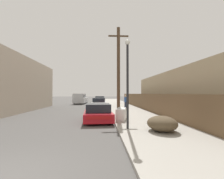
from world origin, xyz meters
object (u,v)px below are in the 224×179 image
(car_parked_mid, at_px, (99,103))
(brush_pile, at_px, (162,123))
(street_lamp, at_px, (128,77))
(utility_pole, at_px, (118,69))
(car_parked_far, at_px, (100,101))
(pickup_truck, at_px, (80,99))
(parked_sports_car_red, at_px, (98,113))
(pedestrian, at_px, (126,102))
(discarded_fridge, at_px, (121,114))

(car_parked_mid, distance_m, brush_pile, 15.72)
(car_parked_mid, bearing_deg, street_lamp, -80.93)
(street_lamp, bearing_deg, utility_pole, 88.58)
(car_parked_far, height_order, utility_pole, utility_pole)
(car_parked_far, distance_m, pickup_truck, 3.99)
(car_parked_far, height_order, street_lamp, street_lamp)
(utility_pole, bearing_deg, parked_sports_car_red, -119.93)
(car_parked_far, xyz_separation_m, street_lamp, (1.59, -22.41, 2.13))
(car_parked_far, relative_size, brush_pile, 2.26)
(parked_sports_car_red, distance_m, utility_pole, 5.01)
(brush_pile, height_order, pedestrian, pedestrian)
(car_parked_mid, distance_m, pickup_truck, 9.83)
(parked_sports_car_red, bearing_deg, car_parked_mid, 87.20)
(street_lamp, bearing_deg, pedestrian, 82.60)
(discarded_fridge, height_order, pedestrian, pedestrian)
(car_parked_far, relative_size, pedestrian, 2.57)
(discarded_fridge, height_order, parked_sports_car_red, parked_sports_car_red)
(utility_pole, bearing_deg, brush_pile, -78.71)
(discarded_fridge, relative_size, car_parked_far, 0.44)
(car_parked_far, bearing_deg, utility_pole, -79.35)
(parked_sports_car_red, distance_m, brush_pile, 5.16)
(parked_sports_car_red, relative_size, pickup_truck, 0.82)
(street_lamp, bearing_deg, parked_sports_car_red, 114.97)
(car_parked_far, bearing_deg, car_parked_mid, -86.04)
(parked_sports_car_red, height_order, pickup_truck, pickup_truck)
(discarded_fridge, distance_m, brush_pile, 4.13)
(discarded_fridge, distance_m, street_lamp, 3.93)
(car_parked_mid, bearing_deg, pickup_truck, 114.50)
(parked_sports_car_red, relative_size, street_lamp, 0.99)
(parked_sports_car_red, xyz_separation_m, street_lamp, (1.60, -3.43, 2.24))
(car_parked_mid, bearing_deg, discarded_fridge, -79.04)
(street_lamp, bearing_deg, pickup_truck, 102.50)
(discarded_fridge, relative_size, parked_sports_car_red, 0.40)
(discarded_fridge, bearing_deg, pickup_truck, 115.14)
(car_parked_far, height_order, brush_pile, car_parked_far)
(pickup_truck, relative_size, utility_pole, 0.72)
(discarded_fridge, xyz_separation_m, brush_pile, (1.55, -3.83, -0.03))
(pedestrian, bearing_deg, utility_pole, -104.02)
(car_parked_mid, xyz_separation_m, street_lamp, (1.65, -14.76, 2.17))
(discarded_fridge, height_order, pickup_truck, pickup_truck)
(discarded_fridge, relative_size, street_lamp, 0.40)
(car_parked_mid, xyz_separation_m, utility_pole, (1.81, -8.26, 3.48))
(pickup_truck, xyz_separation_m, utility_pole, (5.45, -17.38, 3.16))
(car_parked_mid, height_order, pedestrian, pedestrian)
(discarded_fridge, xyz_separation_m, pedestrian, (1.55, 8.98, 0.43))
(utility_pole, distance_m, brush_pile, 8.12)
(discarded_fridge, xyz_separation_m, street_lamp, (-0.03, -3.20, 2.29))
(discarded_fridge, relative_size, pedestrian, 1.13)
(street_lamp, distance_m, brush_pile, 2.87)
(discarded_fridge, bearing_deg, car_parked_mid, 108.96)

